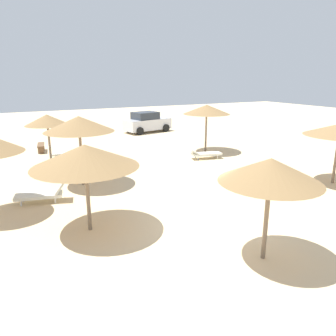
{
  "coord_description": "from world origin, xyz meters",
  "views": [
    {
      "loc": [
        -5.51,
        -7.8,
        4.63
      ],
      "look_at": [
        0.0,
        3.0,
        1.2
      ],
      "focal_mm": 34.71,
      "sensor_mm": 36.0,
      "label": 1
    }
  ],
  "objects_px": {
    "parasol_0": "(47,120)",
    "lounger_3": "(204,153)",
    "parasol_7": "(85,156)",
    "lounger_4": "(42,194)",
    "parasol_5": "(271,171)",
    "lounger_0": "(70,153)",
    "parked_car": "(147,122)",
    "parasol_3": "(207,110)",
    "bench_0": "(41,146)",
    "parasol_6": "(79,124)"
  },
  "relations": [
    {
      "from": "parasol_6",
      "to": "parked_car",
      "type": "relative_size",
      "value": 0.71
    },
    {
      "from": "parasol_0",
      "to": "lounger_3",
      "type": "distance_m",
      "value": 8.81
    },
    {
      "from": "parasol_0",
      "to": "lounger_3",
      "type": "bearing_deg",
      "value": -17.27
    },
    {
      "from": "parasol_3",
      "to": "lounger_3",
      "type": "distance_m",
      "value": 3.0
    },
    {
      "from": "parasol_3",
      "to": "lounger_4",
      "type": "distance_m",
      "value": 11.47
    },
    {
      "from": "parasol_5",
      "to": "lounger_0",
      "type": "xyz_separation_m",
      "value": [
        -2.41,
        13.52,
        -2.09
      ]
    },
    {
      "from": "lounger_0",
      "to": "lounger_4",
      "type": "height_order",
      "value": "lounger_4"
    },
    {
      "from": "parasol_7",
      "to": "lounger_0",
      "type": "height_order",
      "value": "parasol_7"
    },
    {
      "from": "parked_car",
      "to": "parasol_0",
      "type": "bearing_deg",
      "value": -139.44
    },
    {
      "from": "lounger_0",
      "to": "parasol_7",
      "type": "bearing_deg",
      "value": -97.29
    },
    {
      "from": "parasol_0",
      "to": "parasol_7",
      "type": "relative_size",
      "value": 0.86
    },
    {
      "from": "parasol_3",
      "to": "bench_0",
      "type": "height_order",
      "value": "parasol_3"
    },
    {
      "from": "parasol_0",
      "to": "parasol_6",
      "type": "xyz_separation_m",
      "value": [
        0.79,
        -4.03,
        0.26
      ]
    },
    {
      "from": "parasol_0",
      "to": "lounger_4",
      "type": "bearing_deg",
      "value": -101.08
    },
    {
      "from": "parasol_0",
      "to": "parasol_3",
      "type": "xyz_separation_m",
      "value": [
        9.24,
        -1.01,
        0.22
      ]
    },
    {
      "from": "lounger_4",
      "to": "bench_0",
      "type": "bearing_deg",
      "value": 83.94
    },
    {
      "from": "lounger_3",
      "to": "lounger_4",
      "type": "bearing_deg",
      "value": -162.42
    },
    {
      "from": "parasol_0",
      "to": "lounger_4",
      "type": "distance_m",
      "value": 5.95
    },
    {
      "from": "lounger_0",
      "to": "parked_car",
      "type": "xyz_separation_m",
      "value": [
        7.72,
        6.42,
        0.51
      ]
    },
    {
      "from": "parasol_0",
      "to": "parasol_3",
      "type": "distance_m",
      "value": 9.3
    },
    {
      "from": "lounger_4",
      "to": "bench_0",
      "type": "relative_size",
      "value": 1.26
    },
    {
      "from": "parasol_7",
      "to": "lounger_3",
      "type": "height_order",
      "value": "parasol_7"
    },
    {
      "from": "parasol_3",
      "to": "parasol_6",
      "type": "bearing_deg",
      "value": -160.31
    },
    {
      "from": "lounger_3",
      "to": "lounger_4",
      "type": "distance_m",
      "value": 9.68
    },
    {
      "from": "parasol_6",
      "to": "lounger_3",
      "type": "relative_size",
      "value": 1.51
    },
    {
      "from": "lounger_0",
      "to": "lounger_4",
      "type": "relative_size",
      "value": 1.02
    },
    {
      "from": "parasol_7",
      "to": "bench_0",
      "type": "bearing_deg",
      "value": 90.29
    },
    {
      "from": "parasol_6",
      "to": "lounger_4",
      "type": "bearing_deg",
      "value": -142.4
    },
    {
      "from": "parasol_0",
      "to": "bench_0",
      "type": "relative_size",
      "value": 1.77
    },
    {
      "from": "parasol_5",
      "to": "parasol_7",
      "type": "xyz_separation_m",
      "value": [
        -3.67,
        3.72,
        -0.03
      ]
    },
    {
      "from": "parasol_3",
      "to": "lounger_4",
      "type": "xyz_separation_m",
      "value": [
        -10.31,
        -4.46,
        -2.33
      ]
    },
    {
      "from": "lounger_4",
      "to": "parasol_7",
      "type": "bearing_deg",
      "value": -71.62
    },
    {
      "from": "parasol_7",
      "to": "bench_0",
      "type": "xyz_separation_m",
      "value": [
        -0.06,
        12.26,
        -2.03
      ]
    },
    {
      "from": "parasol_0",
      "to": "parasol_6",
      "type": "relative_size",
      "value": 0.9
    },
    {
      "from": "parasol_7",
      "to": "parked_car",
      "type": "height_order",
      "value": "parasol_7"
    },
    {
      "from": "parasol_5",
      "to": "parasol_7",
      "type": "relative_size",
      "value": 0.85
    },
    {
      "from": "parasol_0",
      "to": "parasol_7",
      "type": "bearing_deg",
      "value": -90.25
    },
    {
      "from": "parasol_0",
      "to": "lounger_0",
      "type": "bearing_deg",
      "value": 45.18
    },
    {
      "from": "lounger_0",
      "to": "parked_car",
      "type": "distance_m",
      "value": 10.05
    },
    {
      "from": "parasol_7",
      "to": "parasol_6",
      "type": "bearing_deg",
      "value": 79.69
    },
    {
      "from": "parasol_5",
      "to": "parasol_6",
      "type": "height_order",
      "value": "parasol_6"
    },
    {
      "from": "parasol_3",
      "to": "parked_car",
      "type": "xyz_separation_m",
      "value": [
        -0.31,
        8.65,
        -1.83
      ]
    },
    {
      "from": "lounger_3",
      "to": "parked_car",
      "type": "relative_size",
      "value": 0.47
    },
    {
      "from": "parasol_3",
      "to": "lounger_0",
      "type": "distance_m",
      "value": 8.65
    },
    {
      "from": "lounger_4",
      "to": "parasol_6",
      "type": "bearing_deg",
      "value": 37.6
    },
    {
      "from": "parasol_5",
      "to": "parasol_6",
      "type": "relative_size",
      "value": 0.9
    },
    {
      "from": "parasol_7",
      "to": "bench_0",
      "type": "height_order",
      "value": "parasol_7"
    },
    {
      "from": "parasol_3",
      "to": "lounger_3",
      "type": "relative_size",
      "value": 1.47
    },
    {
      "from": "parasol_6",
      "to": "parasol_7",
      "type": "xyz_separation_m",
      "value": [
        -0.83,
        -4.54,
        -0.31
      ]
    },
    {
      "from": "parasol_3",
      "to": "bench_0",
      "type": "xyz_separation_m",
      "value": [
        -9.34,
        4.7,
        -2.31
      ]
    }
  ]
}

